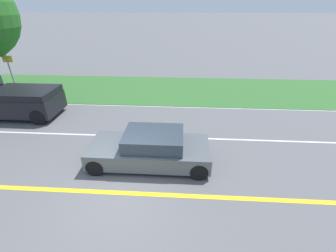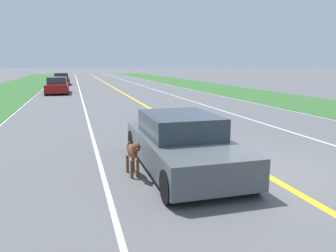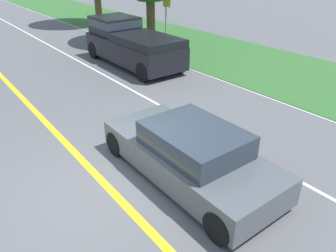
% 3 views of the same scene
% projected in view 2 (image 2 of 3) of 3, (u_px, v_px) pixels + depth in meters
% --- Properties ---
extents(ground_plane, '(400.00, 400.00, 0.00)m').
position_uv_depth(ground_plane, '(260.00, 172.00, 7.54)').
color(ground_plane, '#5B5B5E').
extents(centre_divider_line, '(0.18, 160.00, 0.01)m').
position_uv_depth(centre_divider_line, '(260.00, 171.00, 7.53)').
color(centre_divider_line, yellow).
rests_on(centre_divider_line, ground).
extents(lane_dash_same_dir, '(0.10, 160.00, 0.01)m').
position_uv_depth(lane_dash_same_dir, '(106.00, 187.00, 6.58)').
color(lane_dash_same_dir, white).
rests_on(lane_dash_same_dir, ground).
extents(ego_car, '(1.88, 4.39, 1.29)m').
position_uv_depth(ego_car, '(181.00, 143.00, 7.68)').
color(ego_car, '#51565B').
rests_on(ego_car, ground).
extents(dog, '(0.24, 1.04, 0.84)m').
position_uv_depth(dog, '(133.00, 152.00, 7.14)').
color(dog, brown).
rests_on(dog, ground).
extents(car_trailing_near, '(1.82, 4.71, 1.36)m').
position_uv_depth(car_trailing_near, '(57.00, 86.00, 27.63)').
color(car_trailing_near, maroon).
rests_on(car_trailing_near, ground).
extents(car_trailing_mid, '(1.81, 4.23, 1.39)m').
position_uv_depth(car_trailing_mid, '(62.00, 79.00, 38.95)').
color(car_trailing_mid, maroon).
rests_on(car_trailing_mid, ground).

